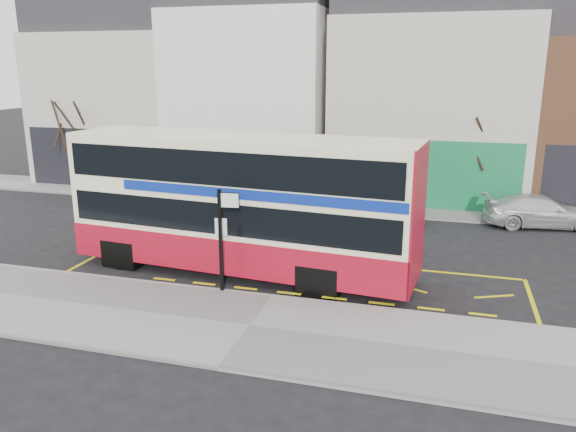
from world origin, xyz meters
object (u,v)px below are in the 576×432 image
(double_decker_bus, at_px, (242,203))
(street_tree_left, at_px, (71,112))
(street_tree_right, at_px, (480,128))
(car_silver, at_px, (179,192))
(car_grey, at_px, (365,204))
(car_white, at_px, (540,211))
(bus_stop_post, at_px, (223,231))

(double_decker_bus, xyz_separation_m, street_tree_left, (-12.92, 9.55, 1.77))
(double_decker_bus, xyz_separation_m, street_tree_right, (7.31, 10.28, 1.43))
(car_silver, xyz_separation_m, car_grey, (8.85, -0.69, 0.14))
(car_grey, xyz_separation_m, street_tree_left, (-15.74, 2.57, 3.28))
(street_tree_left, bearing_deg, double_decker_bus, -36.46)
(double_decker_bus, xyz_separation_m, car_grey, (2.82, 6.98, -1.52))
(street_tree_right, bearing_deg, car_silver, -168.91)
(car_white, height_order, street_tree_right, street_tree_right)
(car_grey, bearing_deg, street_tree_left, 63.30)
(car_silver, xyz_separation_m, street_tree_left, (-6.89, 1.88, 3.42))
(car_silver, relative_size, street_tree_left, 0.62)
(double_decker_bus, xyz_separation_m, car_silver, (-6.03, 7.67, -1.65))
(street_tree_right, bearing_deg, car_grey, -143.62)
(double_decker_bus, xyz_separation_m, bus_stop_post, (0.11, -1.86, -0.36))
(double_decker_bus, height_order, bus_stop_post, double_decker_bus)
(car_white, distance_m, street_tree_right, 4.44)
(double_decker_bus, distance_m, street_tree_right, 12.69)
(street_tree_right, bearing_deg, car_white, -39.16)
(double_decker_bus, relative_size, car_silver, 3.00)
(car_grey, bearing_deg, street_tree_right, -71.07)
(car_silver, bearing_deg, car_grey, -88.18)
(bus_stop_post, height_order, car_grey, bus_stop_post)
(car_silver, distance_m, car_white, 15.83)
(car_silver, relative_size, car_white, 0.83)
(bus_stop_post, height_order, street_tree_left, street_tree_left)
(double_decker_bus, height_order, street_tree_right, street_tree_right)
(double_decker_bus, bearing_deg, car_silver, 133.29)
(car_grey, distance_m, car_white, 7.09)
(car_white, bearing_deg, street_tree_right, 40.83)
(double_decker_bus, height_order, car_white, double_decker_bus)
(bus_stop_post, bearing_deg, car_grey, 67.08)
(double_decker_bus, distance_m, car_grey, 7.68)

